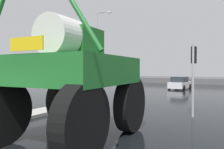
{
  "coord_description": "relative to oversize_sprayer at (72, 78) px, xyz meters",
  "views": [
    {
      "loc": [
        5.3,
        -2.08,
        2.35
      ],
      "look_at": [
        0.84,
        6.31,
        2.15
      ],
      "focal_mm": 35.43,
      "sensor_mm": 36.0,
      "label": 1
    }
  ],
  "objects": [
    {
      "name": "oversize_sprayer",
      "position": [
        0.0,
        0.0,
        0.0
      ],
      "size": [
        4.33,
        5.41,
        4.56
      ],
      "rotation": [
        0.0,
        0.0,
        1.6
      ],
      "color": "black",
      "rests_on": "ground"
    },
    {
      "name": "bare_tree_left",
      "position": [
        -10.36,
        12.57,
        3.45
      ],
      "size": [
        3.56,
        3.56,
        7.1
      ],
      "color": "#473828",
      "rests_on": "ground"
    },
    {
      "name": "roadside_barrier",
      "position": [
        -0.5,
        32.44,
        -1.62
      ],
      "size": [
        26.44,
        0.24,
        0.9
      ],
      "primitive_type": "cube",
      "color": "#59595B",
      "rests_on": "ground"
    },
    {
      "name": "traffic_signal_near_right",
      "position": [
        3.22,
        5.63,
        0.56
      ],
      "size": [
        0.24,
        0.54,
        3.61
      ],
      "color": "#A8AAAF",
      "rests_on": "ground"
    },
    {
      "name": "sedan_ahead",
      "position": [
        -0.48,
        21.38,
        -1.36
      ],
      "size": [
        2.2,
        4.25,
        1.52
      ],
      "rotation": [
        0.0,
        0.0,
        1.47
      ],
      "color": "silver",
      "rests_on": "ground"
    },
    {
      "name": "traffic_signal_near_left",
      "position": [
        -5.25,
        5.62,
        0.74
      ],
      "size": [
        0.24,
        0.54,
        3.86
      ],
      "color": "#A8AAAF",
      "rests_on": "ground"
    },
    {
      "name": "streetlight_far_left",
      "position": [
        -8.81,
        15.95,
        2.97
      ],
      "size": [
        2.1,
        0.24,
        9.12
      ],
      "color": "#A8AAAF",
      "rests_on": "ground"
    },
    {
      "name": "median_island",
      "position": [
        -4.18,
        0.73,
        -2.0
      ],
      "size": [
        1.33,
        9.28,
        0.15
      ],
      "primitive_type": "cube",
      "color": "#9E9B93",
      "rests_on": "ground"
    },
    {
      "name": "ground_plane",
      "position": [
        -0.5,
        14.01,
        -2.07
      ],
      "size": [
        120.0,
        120.0,
        0.0
      ],
      "primitive_type": "plane",
      "color": "black"
    }
  ]
}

